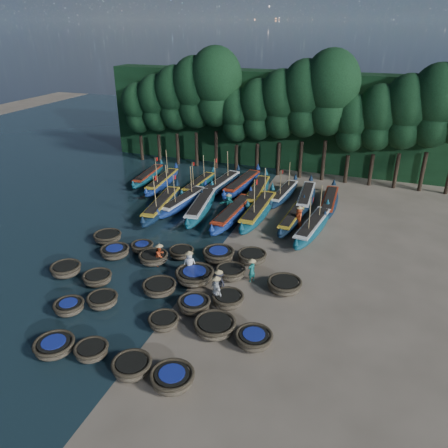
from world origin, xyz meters
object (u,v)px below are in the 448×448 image
(coracle_7, at_px, (164,321))
(coracle_18, at_px, (231,272))
(coracle_5, at_px, (69,307))
(long_boat_3, at_px, (184,201))
(coracle_3, at_px, (132,367))
(coracle_10, at_px, (66,269))
(long_boat_16, at_px, (306,197))
(long_boat_7, at_px, (293,218))
(long_boat_4, at_px, (201,206))
(long_boat_10, at_px, (162,182))
(coracle_8, at_px, (215,326))
(coracle_13, at_px, (194,304))
(long_boat_5, at_px, (233,213))
(long_boat_12, at_px, (221,184))
(fisherman_1, at_px, (252,269))
(coracle_4, at_px, (172,378))
(coracle_9, at_px, (254,338))
(long_boat_2, at_px, (162,205))
(coracle_6, at_px, (103,300))
(long_boat_17, at_px, (329,202))
(fisherman_5, at_px, (229,204))
(coracle_19, at_px, (284,285))
(coracle_15, at_px, (115,252))
(coracle_11, at_px, (97,278))
(fisherman_2, at_px, (160,254))
(coracle_1, at_px, (54,346))
(coracle_17, at_px, (195,275))
(fisherman_4, at_px, (216,290))
(coracle_2, at_px, (92,351))
(long_boat_15, at_px, (284,194))
(long_boat_11, at_px, (199,184))
(fisherman_0, at_px, (190,263))
(long_boat_13, at_px, (242,184))
(coracle_23, at_px, (218,255))
(coracle_12, at_px, (159,287))
(long_boat_8, at_px, (313,227))
(coracle_21, at_px, (142,247))
(long_boat_9, at_px, (148,176))
(coracle_22, at_px, (181,252))
(fisherman_6, at_px, (299,217))
(long_boat_14, at_px, (257,192))
(coracle_16, at_px, (153,258))
(coracle_20, at_px, (108,237))

(coracle_7, bearing_deg, coracle_18, 73.50)
(coracle_5, xyz_separation_m, long_boat_3, (-0.33, 15.91, 0.15))
(coracle_3, relative_size, coracle_10, 0.98)
(long_boat_16, bearing_deg, long_boat_7, -96.13)
(long_boat_4, xyz_separation_m, long_boat_10, (-5.93, 4.52, -0.05))
(coracle_8, distance_m, coracle_13, 2.24)
(long_boat_5, bearing_deg, long_boat_12, 121.20)
(coracle_8, height_order, fisherman_1, fisherman_1)
(coracle_4, height_order, coracle_9, coracle_4)
(coracle_13, height_order, long_boat_2, long_boat_2)
(long_boat_5, bearing_deg, coracle_6, -99.63)
(coracle_6, bearing_deg, long_boat_17, 61.77)
(long_boat_12, height_order, fisherman_5, long_boat_12)
(coracle_19, bearing_deg, coracle_15, 179.23)
(coracle_11, height_order, fisherman_2, fisherman_2)
(coracle_1, distance_m, coracle_17, 9.05)
(coracle_8, bearing_deg, fisherman_4, 108.74)
(coracle_18, xyz_separation_m, long_boat_17, (4.31, 13.60, 0.12))
(coracle_2, xyz_separation_m, long_boat_15, (4.10, 23.31, 0.13))
(long_boat_17, bearing_deg, long_boat_11, 176.40)
(coracle_13, relative_size, fisherman_5, 0.98)
(coracle_5, bearing_deg, fisherman_0, 51.48)
(long_boat_13, bearing_deg, coracle_23, -73.18)
(long_boat_7, height_order, fisherman_4, fisherman_4)
(coracle_2, xyz_separation_m, long_boat_7, (5.98, 18.26, 0.12))
(coracle_12, relative_size, long_boat_8, 0.29)
(coracle_2, height_order, coracle_6, coracle_6)
(coracle_15, xyz_separation_m, long_boat_13, (4.21, 15.45, 0.16))
(coracle_21, xyz_separation_m, long_boat_9, (-6.89, 13.42, 0.12))
(long_boat_3, distance_m, fisherman_1, 12.94)
(coracle_4, relative_size, fisherman_0, 1.22)
(coracle_5, bearing_deg, coracle_2, -38.00)
(coracle_1, distance_m, long_boat_15, 24.40)
(long_boat_11, bearing_deg, coracle_12, -72.09)
(coracle_22, height_order, long_boat_16, long_boat_16)
(long_boat_3, height_order, fisherman_6, long_boat_3)
(coracle_9, xyz_separation_m, long_boat_5, (-5.85, 13.96, 0.18))
(coracle_9, relative_size, coracle_15, 0.86)
(coracle_21, height_order, long_boat_8, long_boat_8)
(long_boat_13, relative_size, long_boat_14, 0.96)
(long_boat_5, xyz_separation_m, long_boat_17, (7.01, 5.20, -0.05))
(coracle_16, bearing_deg, long_boat_7, 50.95)
(coracle_20, xyz_separation_m, fisherman_4, (10.28, -4.61, 0.57))
(coracle_1, height_order, long_boat_7, long_boat_7)
(long_boat_13, bearing_deg, coracle_16, -89.24)
(coracle_3, bearing_deg, long_boat_11, 105.66)
(fisherman_0, bearing_deg, long_boat_7, -141.94)
(coracle_21, xyz_separation_m, fisherman_5, (3.53, 8.26, 0.53))
(long_boat_4, bearing_deg, long_boat_2, -173.27)
(fisherman_1, xyz_separation_m, fisherman_6, (1.24, 8.71, 0.05))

